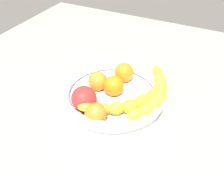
{
  "coord_description": "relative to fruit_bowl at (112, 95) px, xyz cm",
  "views": [
    {
      "loc": [
        22.98,
        -46.84,
        49.5
      ],
      "look_at": [
        0.0,
        0.0,
        8.33
      ],
      "focal_mm": 39.72,
      "sensor_mm": 36.0,
      "label": 1
    }
  ],
  "objects": [
    {
      "name": "orange_front",
      "position": [
        0.01,
        0.92,
        2.44
      ],
      "size": [
        5.6,
        5.6,
        5.6
      ],
      "primitive_type": "sphere",
      "color": "orange",
      "rests_on": "fruit_bowl"
    },
    {
      "name": "banana_draped_left",
      "position": [
        6.23,
        -3.14,
        2.08
      ],
      "size": [
        17.9,
        20.52,
        4.38
      ],
      "color": "yellow",
      "rests_on": "fruit_bowl"
    },
    {
      "name": "orange_mid_right",
      "position": [
        -4.96,
        1.0,
        2.34
      ],
      "size": [
        5.41,
        5.41,
        5.41
      ],
      "primitive_type": "sphere",
      "color": "orange",
      "rests_on": "fruit_bowl"
    },
    {
      "name": "orange_mid_left",
      "position": [
        -0.46,
        7.94,
        2.47
      ],
      "size": [
        5.68,
        5.68,
        5.68
      ],
      "primitive_type": "sphere",
      "color": "orange",
      "rests_on": "fruit_bowl"
    },
    {
      "name": "orange_rear",
      "position": [
        0.72,
        -10.4,
        2.26
      ],
      "size": [
        5.25,
        5.25,
        5.25
      ],
      "primitive_type": "sphere",
      "color": "orange",
      "rests_on": "fruit_bowl"
    },
    {
      "name": "fruit_bowl",
      "position": [
        0.0,
        0.0,
        0.0
      ],
      "size": [
        29.16,
        29.16,
        5.2
      ],
      "color": "white",
      "rests_on": "kitchen_counter"
    },
    {
      "name": "banana_draped_right",
      "position": [
        11.22,
        2.15,
        2.43
      ],
      "size": [
        7.98,
        24.12,
        4.91
      ],
      "color": "yellow",
      "rests_on": "fruit_bowl"
    },
    {
      "name": "tomato_red",
      "position": [
        -4.16,
        -7.59,
        2.88
      ],
      "size": [
        6.49,
        6.49,
        6.49
      ],
      "primitive_type": "sphere",
      "color": "red",
      "rests_on": "fruit_bowl"
    },
    {
      "name": "kitchen_counter",
      "position": [
        0.0,
        0.0,
        -4.19
      ],
      "size": [
        120.0,
        120.0,
        3.0
      ],
      "primitive_type": "cube",
      "color": "#979F8F",
      "rests_on": "ground"
    }
  ]
}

